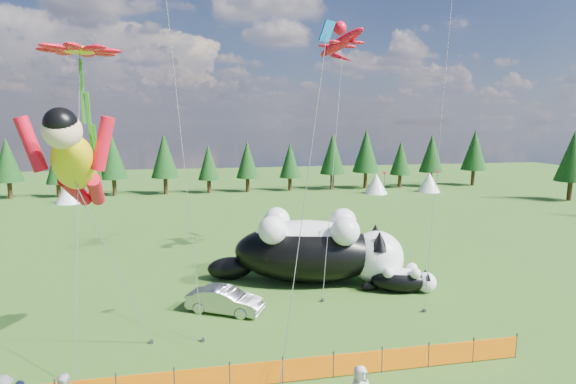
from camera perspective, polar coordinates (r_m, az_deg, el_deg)
The scene contains 11 objects.
ground at distance 21.08m, azimuth -5.04°, elevation -19.06°, with size 160.00×160.00×0.00m, color #0C3409.
safety_fence at distance 18.23m, azimuth -4.01°, elevation -22.03°, with size 22.06×0.06×1.10m.
tree_line at distance 63.84m, azimuth -9.25°, elevation 3.46°, with size 90.00×4.00×8.00m, color black, non-canonical shape.
festival_tents at distance 60.52m, azimuth 1.43°, elevation 0.80°, with size 50.00×3.20×2.80m, color white, non-canonical shape.
cat_large at distance 28.11m, azimuth 3.57°, elevation -7.19°, with size 12.04×6.49×4.42m.
cat_small at distance 27.63m, azimuth 14.36°, elevation -10.65°, with size 4.37×2.36×1.60m.
car at distance 24.34m, azimuth -8.03°, elevation -13.44°, with size 1.39×3.99×1.31m, color #AAABAF.
superhero_kite at distance 19.07m, azimuth -25.52°, elevation 3.27°, with size 5.68×6.03×10.82m.
gecko_kite at distance 31.72m, azimuth 6.77°, elevation 18.30°, with size 5.71×10.15×16.98m.
flower_kite at distance 19.94m, azimuth -24.93°, elevation 15.52°, with size 3.16×4.17×12.84m.
diamond_kite_c at distance 17.88m, azimuth 4.75°, elevation 18.11°, with size 2.79×2.54×14.07m.
Camera 1 is at (-1.78, -18.55, 9.85)m, focal length 28.00 mm.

